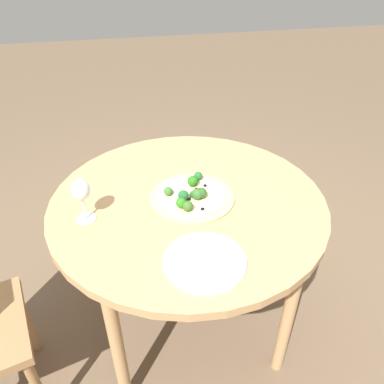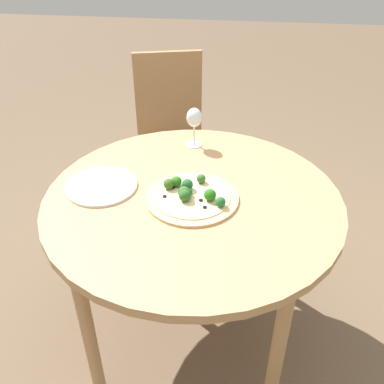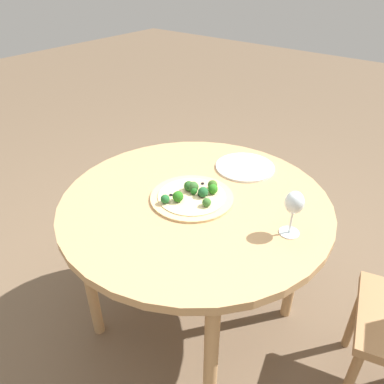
# 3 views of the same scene
# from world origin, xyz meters

# --- Properties ---
(ground_plane) EXTENTS (12.00, 12.00, 0.00)m
(ground_plane) POSITION_xyz_m (0.00, 0.00, 0.00)
(ground_plane) COLOR brown
(dining_table) EXTENTS (1.08, 1.08, 0.74)m
(dining_table) POSITION_xyz_m (0.00, 0.00, 0.67)
(dining_table) COLOR tan
(dining_table) RESTS_ON ground_plane
(pizza) EXTENTS (0.33, 0.33, 0.06)m
(pizza) POSITION_xyz_m (-0.01, 0.00, 0.76)
(pizza) COLOR tan
(pizza) RESTS_ON dining_table
(wine_glass) EXTENTS (0.07, 0.07, 0.17)m
(wine_glass) POSITION_xyz_m (0.39, 0.04, 0.87)
(wine_glass) COLOR silver
(wine_glass) RESTS_ON dining_table
(plate_near) EXTENTS (0.27, 0.27, 0.01)m
(plate_near) POSITION_xyz_m (0.02, 0.35, 0.75)
(plate_near) COLOR silver
(plate_near) RESTS_ON dining_table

